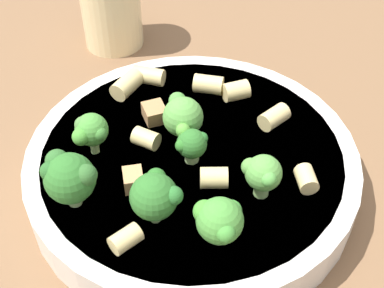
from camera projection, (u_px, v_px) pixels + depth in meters
name	position (u px, v px, depth m)	size (l,w,h in m)	color
ground_plane	(192.00, 182.00, 0.46)	(2.00, 2.00, 0.00)	brown
pasta_bowl	(192.00, 165.00, 0.45)	(0.27, 0.27, 0.04)	silver
broccoli_floret_0	(192.00, 144.00, 0.42)	(0.02, 0.03, 0.03)	#9EC175
broccoli_floret_1	(90.00, 132.00, 0.42)	(0.03, 0.03, 0.04)	#93B766
broccoli_floret_2	(262.00, 174.00, 0.39)	(0.03, 0.03, 0.04)	#84AD60
broccoli_floret_3	(219.00, 220.00, 0.36)	(0.04, 0.03, 0.04)	#9EC175
broccoli_floret_4	(69.00, 177.00, 0.38)	(0.04, 0.04, 0.05)	#9EC175
broccoli_floret_5	(155.00, 196.00, 0.37)	(0.04, 0.04, 0.04)	#84AD60
broccoli_floret_6	(183.00, 117.00, 0.43)	(0.04, 0.03, 0.04)	#93B766
rigatoni_0	(236.00, 91.00, 0.48)	(0.02, 0.02, 0.02)	#E0C67F
rigatoni_1	(214.00, 178.00, 0.40)	(0.02, 0.02, 0.02)	#E0C67F
rigatoni_2	(146.00, 139.00, 0.44)	(0.02, 0.02, 0.02)	#E0C67F
rigatoni_3	(126.00, 239.00, 0.37)	(0.01, 0.01, 0.02)	#E0C67F
rigatoni_4	(208.00, 84.00, 0.49)	(0.02, 0.02, 0.03)	#E0C67F
rigatoni_5	(127.00, 85.00, 0.49)	(0.02, 0.02, 0.03)	#E0C67F
rigatoni_6	(306.00, 179.00, 0.40)	(0.01, 0.01, 0.02)	#E0C67F
rigatoni_7	(148.00, 76.00, 0.50)	(0.02, 0.02, 0.03)	#E0C67F
rigatoni_8	(274.00, 117.00, 0.45)	(0.02, 0.02, 0.03)	#E0C67F
chicken_chunk_0	(133.00, 180.00, 0.41)	(0.02, 0.01, 0.01)	tan
chicken_chunk_1	(155.00, 113.00, 0.46)	(0.02, 0.02, 0.01)	#A87A4C
drinking_glass	(111.00, 7.00, 0.58)	(0.07, 0.07, 0.10)	beige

